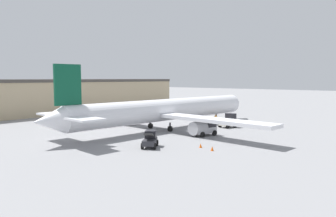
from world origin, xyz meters
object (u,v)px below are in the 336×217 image
object	(u,v)px
airplane	(164,110)
safety_cone_far	(201,145)
pushback_tug	(229,121)
safety_cone_near	(212,149)
baggage_tug	(206,128)
belt_loader_truck	(150,139)
ground_crew_worker	(216,119)

from	to	relation	value
airplane	safety_cone_far	xyz separation A→B (m)	(-7.90, -13.00, -2.90)
pushback_tug	safety_cone_near	xyz separation A→B (m)	(-17.45, -8.05, -0.81)
baggage_tug	safety_cone_far	world-z (taller)	baggage_tug
belt_loader_truck	safety_cone_far	xyz separation A→B (m)	(3.76, -4.96, -0.68)
belt_loader_truck	safety_cone_far	world-z (taller)	belt_loader_truck
baggage_tug	safety_cone_far	bearing A→B (deg)	-137.00
airplane	baggage_tug	distance (m)	8.89
safety_cone_far	belt_loader_truck	bearing A→B (deg)	127.18
airplane	safety_cone_far	world-z (taller)	airplane
baggage_tug	safety_cone_near	bearing A→B (deg)	-128.67
safety_cone_near	pushback_tug	bearing A→B (deg)	24.75
pushback_tug	safety_cone_far	distance (m)	17.96
airplane	safety_cone_near	bearing A→B (deg)	-115.44
belt_loader_truck	safety_cone_near	distance (m)	7.74
safety_cone_near	airplane	bearing A→B (deg)	60.70
belt_loader_truck	baggage_tug	bearing A→B (deg)	-38.23
airplane	pushback_tug	bearing A→B (deg)	-33.97
ground_crew_worker	belt_loader_truck	bearing A→B (deg)	177.14
baggage_tug	belt_loader_truck	bearing A→B (deg)	-169.93
ground_crew_worker	pushback_tug	xyz separation A→B (m)	(-1.85, -3.83, 0.11)
airplane	pushback_tug	xyz separation A→B (m)	(9.01, -7.00, -2.09)
airplane	belt_loader_truck	world-z (taller)	airplane
airplane	safety_cone_near	distance (m)	17.49
airplane	belt_loader_truck	distance (m)	14.34
pushback_tug	airplane	bearing A→B (deg)	154.56
safety_cone_far	baggage_tug	bearing A→B (deg)	29.85
belt_loader_truck	safety_cone_near	world-z (taller)	belt_loader_truck
baggage_tug	pushback_tug	bearing A→B (deg)	23.20
airplane	ground_crew_worker	world-z (taller)	airplane
airplane	ground_crew_worker	size ratio (longest dim) A/B	24.36
safety_cone_near	safety_cone_far	world-z (taller)	same
baggage_tug	safety_cone_near	world-z (taller)	baggage_tug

